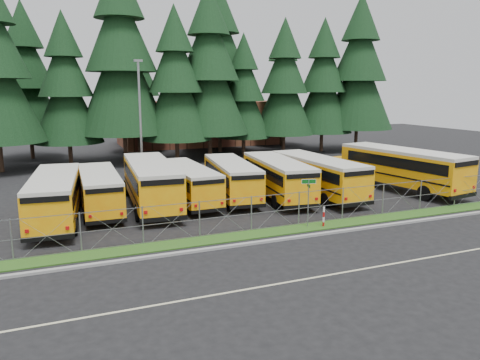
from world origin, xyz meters
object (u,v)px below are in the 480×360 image
Objects in this scene: striped_bollard at (324,217)px; bus_3 at (187,184)px; bus_2 at (150,184)px; bus_0 at (56,198)px; bus_4 at (230,179)px; bus_5 at (276,178)px; bus_6 at (315,177)px; bus_1 at (99,191)px; light_standard at (140,116)px; bus_east at (398,169)px; street_sign at (308,193)px.

bus_3 is at bearing 122.46° from striped_bollard.
bus_0 is at bearing -162.16° from bus_2.
bus_4 reaches higher than striped_bollard.
bus_5 is 2.90m from bus_6.
bus_6 is at bearing -7.06° from bus_5.
bus_2 is at bearing -178.26° from bus_5.
bus_1 is 10.96m from light_standard.
bus_6 is 1.09× the size of light_standard.
bus_5 is at bearing 84.04° from striped_bollard.
bus_0 reaches higher than bus_1.
bus_east reaches higher than street_sign.
street_sign is at bearing -161.14° from bus_east.
bus_0 is 0.93× the size of bus_2.
bus_4 is at bearing 160.92° from bus_6.
bus_2 is 4.16× the size of street_sign.
bus_6 is 15.59m from light_standard.
bus_1 is 12.28m from bus_5.
bus_4 is 0.95× the size of bus_5.
bus_4 is 13.29m from bus_east.
bus_0 is 3.87× the size of street_sign.
bus_5 reaches higher than striped_bollard.
bus_3 is at bearing -81.15° from light_standard.
bus_6 reaches higher than bus_1.
bus_2 reaches higher than striped_bollard.
bus_6 reaches higher than bus_0.
bus_1 reaches higher than striped_bollard.
bus_0 is 11.96m from bus_4.
bus_1 is 14.35m from striped_bollard.
bus_6 is at bearing -11.63° from bus_3.
street_sign reaches higher than bus_4.
striped_bollard is (2.27, -8.88, -0.75)m from bus_4.
bus_6 is at bearing 62.70° from striped_bollard.
bus_3 is at bearing 17.24° from bus_0.
bus_0 is 1.01× the size of bus_5.
bus_1 is at bearing 142.92° from striped_bollard.
striped_bollard is at bearing -158.10° from bus_east.
bus_1 is 0.96× the size of bus_4.
bus_4 is at bearing 99.28° from street_sign.
bus_east is at bearing -2.02° from bus_2.
bus_4 is 6.18m from bus_6.
bus_4 is 9.20m from striped_bollard.
bus_3 is at bearing 163.04° from bus_east.
striped_bollard is (8.15, -8.49, -0.93)m from bus_2.
light_standard reaches higher than bus_4.
bus_4 is 3.67× the size of street_sign.
bus_east is 13.21m from street_sign.
bus_east is at bearing 27.96° from street_sign.
bus_5 is 3.84× the size of street_sign.
bus_1 reaches higher than bus_3.
bus_2 is at bearing 133.83° from striped_bollard.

